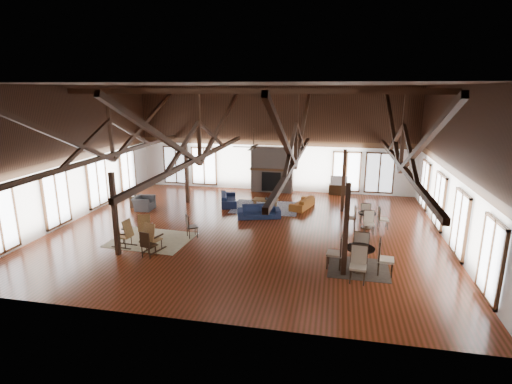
% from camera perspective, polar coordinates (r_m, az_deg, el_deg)
% --- Properties ---
extents(floor, '(16.00, 16.00, 0.00)m').
position_cam_1_polar(floor, '(17.14, -1.30, -5.39)').
color(floor, maroon).
rests_on(floor, ground).
extents(ceiling, '(16.00, 14.00, 0.02)m').
position_cam_1_polar(ceiling, '(16.10, -1.43, 15.10)').
color(ceiling, black).
rests_on(ceiling, wall_back).
extents(wall_back, '(16.00, 0.02, 6.00)m').
position_cam_1_polar(wall_back, '(23.16, 2.49, 7.51)').
color(wall_back, white).
rests_on(wall_back, floor).
extents(wall_front, '(16.00, 0.02, 6.00)m').
position_cam_1_polar(wall_front, '(9.83, -10.41, -2.59)').
color(wall_front, white).
rests_on(wall_front, floor).
extents(wall_left, '(0.02, 14.00, 6.00)m').
position_cam_1_polar(wall_left, '(19.71, -24.77, 4.93)').
color(wall_left, white).
rests_on(wall_left, floor).
extents(wall_right, '(0.02, 14.00, 6.00)m').
position_cam_1_polar(wall_right, '(16.57, 26.78, 3.08)').
color(wall_right, white).
rests_on(wall_right, floor).
extents(roof_truss, '(15.60, 14.07, 3.14)m').
position_cam_1_polar(roof_truss, '(16.21, -1.38, 8.11)').
color(roof_truss, black).
rests_on(roof_truss, wall_back).
extents(post_grid, '(8.16, 7.16, 3.05)m').
position_cam_1_polar(post_grid, '(16.68, -1.33, -0.46)').
color(post_grid, black).
rests_on(post_grid, floor).
extents(fireplace, '(2.50, 0.69, 2.60)m').
position_cam_1_polar(fireplace, '(23.11, 2.32, 3.20)').
color(fireplace, '#706055').
rests_on(fireplace, floor).
extents(ceiling_fan, '(1.60, 1.60, 0.75)m').
position_cam_1_polar(ceiling_fan, '(15.17, -0.36, 6.54)').
color(ceiling_fan, black).
rests_on(ceiling_fan, roof_truss).
extents(sofa_navy_front, '(2.12, 1.31, 0.58)m').
position_cam_1_polar(sofa_navy_front, '(18.61, 0.42, -2.81)').
color(sofa_navy_front, '#151F3C').
rests_on(sofa_navy_front, floor).
extents(sofa_navy_left, '(2.08, 1.28, 0.57)m').
position_cam_1_polar(sofa_navy_left, '(20.78, -3.93, -0.98)').
color(sofa_navy_left, '#131A35').
rests_on(sofa_navy_left, floor).
extents(sofa_orange, '(1.95, 1.21, 0.53)m').
position_cam_1_polar(sofa_orange, '(20.24, 6.63, -1.53)').
color(sofa_orange, '#94511C').
rests_on(sofa_orange, floor).
extents(coffee_table, '(1.30, 0.73, 0.48)m').
position_cam_1_polar(coffee_table, '(19.95, 1.33, -1.21)').
color(coffee_table, brown).
rests_on(coffee_table, floor).
extents(vase, '(0.19, 0.19, 0.17)m').
position_cam_1_polar(vase, '(19.84, 1.49, -0.88)').
color(vase, '#B2B2B2').
rests_on(vase, coffee_table).
extents(armchair, '(1.04, 0.92, 0.65)m').
position_cam_1_polar(armchair, '(20.60, -15.71, -1.54)').
color(armchair, '#2F2F32').
rests_on(armchair, floor).
extents(side_table_lamp, '(0.45, 0.45, 1.14)m').
position_cam_1_polar(side_table_lamp, '(21.08, -16.85, -0.96)').
color(side_table_lamp, black).
rests_on(side_table_lamp, floor).
extents(rocking_chair_a, '(0.67, 0.93, 1.08)m').
position_cam_1_polar(rocking_chair_a, '(16.46, -15.58, -4.93)').
color(rocking_chair_a, olive).
rests_on(rocking_chair_a, floor).
extents(rocking_chair_b, '(0.67, 0.95, 1.11)m').
position_cam_1_polar(rocking_chair_b, '(15.26, -14.69, -6.37)').
color(rocking_chair_b, olive).
rests_on(rocking_chair_b, floor).
extents(rocking_chair_c, '(0.89, 0.54, 1.09)m').
position_cam_1_polar(rocking_chair_c, '(15.95, -18.10, -5.74)').
color(rocking_chair_c, olive).
rests_on(rocking_chair_c, floor).
extents(side_chair_a, '(0.57, 0.57, 0.97)m').
position_cam_1_polar(side_chair_a, '(16.31, -9.45, -4.56)').
color(side_chair_a, black).
rests_on(side_chair_a, floor).
extents(side_chair_b, '(0.50, 0.50, 0.98)m').
position_cam_1_polar(side_chair_b, '(14.74, -15.36, -6.99)').
color(side_chair_b, black).
rests_on(side_chair_b, floor).
extents(cafe_table_near, '(2.21, 2.21, 1.14)m').
position_cam_1_polar(cafe_table_near, '(13.68, 14.61, -8.67)').
color(cafe_table_near, black).
rests_on(cafe_table_near, floor).
extents(cafe_table_far, '(1.82, 1.82, 0.94)m').
position_cam_1_polar(cafe_table_far, '(17.85, 15.57, -3.52)').
color(cafe_table_far, black).
rests_on(cafe_table_far, floor).
extents(cup_near, '(0.15, 0.15, 0.10)m').
position_cam_1_polar(cup_near, '(13.54, 14.92, -7.57)').
color(cup_near, '#B2B2B2').
rests_on(cup_near, cafe_table_near).
extents(cup_far, '(0.14, 0.14, 0.09)m').
position_cam_1_polar(cup_far, '(17.80, 15.58, -2.71)').
color(cup_far, '#B2B2B2').
rests_on(cup_far, cafe_table_far).
extents(tv_console, '(1.10, 0.41, 0.55)m').
position_cam_1_polar(tv_console, '(23.14, 11.73, 0.34)').
color(tv_console, black).
rests_on(tv_console, floor).
extents(television, '(0.93, 0.14, 0.54)m').
position_cam_1_polar(television, '(23.01, 11.74, 1.65)').
color(television, '#B2B2B2').
rests_on(television, tv_console).
extents(rug_tan, '(3.21, 2.60, 0.01)m').
position_cam_1_polar(rug_tan, '(16.56, -14.70, -6.60)').
color(rug_tan, tan).
rests_on(rug_tan, floor).
extents(rug_navy, '(3.38, 2.58, 0.01)m').
position_cam_1_polar(rug_navy, '(20.23, 1.31, -2.21)').
color(rug_navy, '#171C43').
rests_on(rug_navy, floor).
extents(rug_dark, '(2.04, 1.86, 0.01)m').
position_cam_1_polar(rug_dark, '(14.07, 14.41, -10.50)').
color(rug_dark, black).
rests_on(rug_dark, floor).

